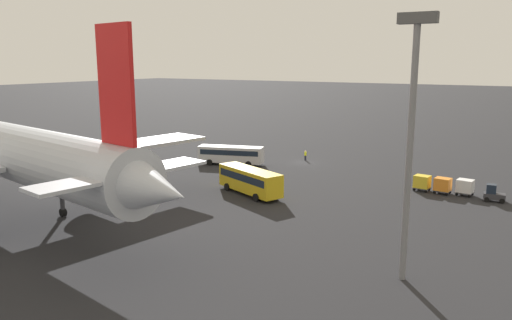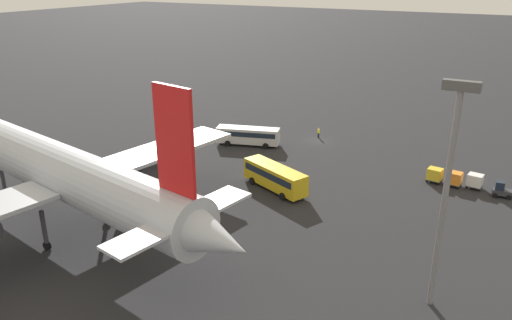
{
  "view_description": "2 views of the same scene",
  "coord_description": "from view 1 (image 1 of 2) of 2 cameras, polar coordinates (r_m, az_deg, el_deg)",
  "views": [
    {
      "loc": [
        -35.16,
        74.76,
        16.82
      ],
      "look_at": [
        -3.85,
        22.26,
        4.61
      ],
      "focal_mm": 35.0,
      "sensor_mm": 36.0,
      "label": 1
    },
    {
      "loc": [
        -30.74,
        77.61,
        28.0
      ],
      "look_at": [
        -0.04,
        22.31,
        3.81
      ],
      "focal_mm": 35.0,
      "sensor_mm": 36.0,
      "label": 2
    }
  ],
  "objects": [
    {
      "name": "cargo_cart_orange",
      "position": [
        68.32,
        20.55,
        -2.66
      ],
      "size": [
        2.18,
        1.9,
        2.06
      ],
      "rotation": [
        0.0,
        0.0,
        -0.12
      ],
      "color": "#38383D",
      "rests_on": "ground"
    },
    {
      "name": "cargo_cart_yellow",
      "position": [
        68.92,
        18.45,
        -2.4
      ],
      "size": [
        2.18,
        1.9,
        2.06
      ],
      "rotation": [
        0.0,
        0.0,
        -0.12
      ],
      "color": "#38383D",
      "rests_on": "ground"
    },
    {
      "name": "airplane",
      "position": [
        57.32,
        -25.72,
        0.68
      ],
      "size": [
        53.21,
        45.62,
        19.58
      ],
      "rotation": [
        0.0,
        0.0,
        -0.18
      ],
      "color": "#B2B7C1",
      "rests_on": "ground"
    },
    {
      "name": "worker_person",
      "position": [
        85.83,
        5.67,
        0.53
      ],
      "size": [
        0.38,
        0.38,
        1.74
      ],
      "color": "#1E1E2D",
      "rests_on": "ground"
    },
    {
      "name": "ground_plane",
      "position": [
        84.31,
        5.51,
        -0.26
      ],
      "size": [
        600.0,
        600.0,
        0.0
      ],
      "primitive_type": "plane",
      "color": "#232326"
    },
    {
      "name": "shuttle_bus_near",
      "position": [
        81.76,
        -2.88,
        0.72
      ],
      "size": [
        10.88,
        5.63,
        3.05
      ],
      "rotation": [
        0.0,
        0.0,
        0.3
      ],
      "color": "silver",
      "rests_on": "ground"
    },
    {
      "name": "shuttle_bus_far",
      "position": [
        63.56,
        -0.71,
        -2.21
      ],
      "size": [
        10.65,
        6.56,
        3.3
      ],
      "rotation": [
        0.0,
        0.0,
        -0.4
      ],
      "color": "gold",
      "rests_on": "ground"
    },
    {
      "name": "baggage_tug",
      "position": [
        67.17,
        25.48,
        -3.5
      ],
      "size": [
        2.55,
        1.9,
        2.1
      ],
      "rotation": [
        0.0,
        0.0,
        0.13
      ],
      "color": "#333338",
      "rests_on": "ground"
    },
    {
      "name": "cargo_cart_white",
      "position": [
        68.46,
        22.77,
        -2.8
      ],
      "size": [
        2.18,
        1.9,
        2.06
      ],
      "rotation": [
        0.0,
        0.0,
        -0.12
      ],
      "color": "#38383D",
      "rests_on": "ground"
    },
    {
      "name": "light_pole",
      "position": [
        38.58,
        17.32,
        3.85
      ],
      "size": [
        2.8,
        0.7,
        20.18
      ],
      "color": "slate",
      "rests_on": "ground"
    }
  ]
}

